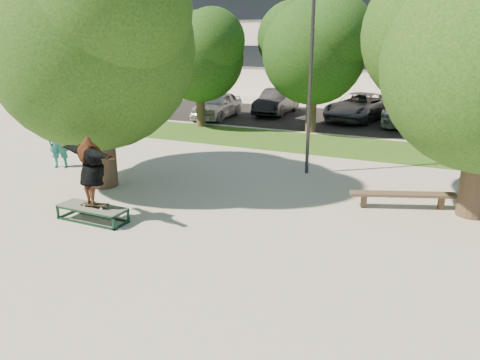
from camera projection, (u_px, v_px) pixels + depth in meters
The scene contains 16 objects.
ground at pixel (209, 218), 11.80m from camera, with size 120.00×120.00×0.00m, color #AEA99F.
grass_strip at pixel (339, 146), 19.62m from camera, with size 30.00×4.00×0.02m, color #1C4A15.
asphalt_strip at pixel (349, 121), 25.66m from camera, with size 40.00×8.00×0.01m, color black.
tree_left at pixel (91, 35), 13.21m from camera, with size 6.96×5.95×7.12m.
bg_tree_left at pixel (199, 51), 22.98m from camera, with size 5.28×4.51×5.77m.
bg_tree_mid at pixel (313, 46), 21.53m from camera, with size 5.76×4.92×6.24m.
bg_tree_right at pixel (440, 60), 19.00m from camera, with size 5.04×4.31×5.43m.
lamppost at pixel (311, 77), 14.81m from camera, with size 0.25×0.15×6.11m.
grind_box at pixel (93, 214), 11.55m from camera, with size 1.80×0.60×0.38m.
skater_rig at pixel (91, 171), 11.19m from camera, with size 2.16×1.07×1.77m.
bystander at pixel (59, 141), 16.12m from camera, with size 0.70×0.46×1.91m, color #185C58.
bench at pixel (403, 195), 12.37m from camera, with size 2.70×1.34×0.42m.
car_silver_a at pixel (217, 105), 26.29m from camera, with size 1.72×4.29×1.46m, color silver.
car_dark at pixel (277, 102), 27.69m from camera, with size 1.56×4.48×1.48m, color black.
car_grey at pixel (359, 107), 25.72m from camera, with size 2.44×5.29×1.47m, color slate.
car_silver_b at pixel (407, 108), 24.68m from camera, with size 2.30×5.65×1.64m, color #B0B0B5.
Camera 1 is at (5.40, -9.63, 4.34)m, focal length 35.00 mm.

